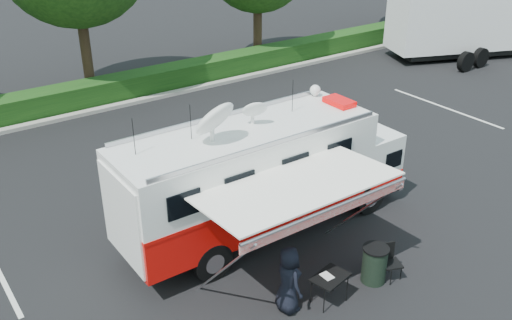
{
  "coord_description": "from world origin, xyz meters",
  "views": [
    {
      "loc": [
        -7.88,
        -10.58,
        8.7
      ],
      "look_at": [
        0.0,
        0.5,
        1.9
      ],
      "focal_mm": 40.0,
      "sensor_mm": 36.0,
      "label": 1
    }
  ],
  "objects_px": {
    "command_truck": "(265,175)",
    "folding_table": "(330,278)",
    "trash_bin": "(374,264)",
    "semi_trailer": "(499,18)"
  },
  "relations": [
    {
      "from": "command_truck",
      "to": "trash_bin",
      "type": "relative_size",
      "value": 8.78
    },
    {
      "from": "folding_table",
      "to": "trash_bin",
      "type": "xyz_separation_m",
      "value": [
        1.38,
        -0.05,
        -0.19
      ]
    },
    {
      "from": "folding_table",
      "to": "semi_trailer",
      "type": "bearing_deg",
      "value": 25.44
    },
    {
      "from": "command_truck",
      "to": "folding_table",
      "type": "bearing_deg",
      "value": -99.91
    },
    {
      "from": "trash_bin",
      "to": "command_truck",
      "type": "bearing_deg",
      "value": 103.89
    },
    {
      "from": "command_truck",
      "to": "semi_trailer",
      "type": "height_order",
      "value": "command_truck"
    },
    {
      "from": "command_truck",
      "to": "trash_bin",
      "type": "height_order",
      "value": "command_truck"
    },
    {
      "from": "command_truck",
      "to": "trash_bin",
      "type": "distance_m",
      "value": 3.6
    },
    {
      "from": "command_truck",
      "to": "semi_trailer",
      "type": "bearing_deg",
      "value": 18.24
    },
    {
      "from": "command_truck",
      "to": "folding_table",
      "type": "relative_size",
      "value": 8.73
    }
  ]
}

